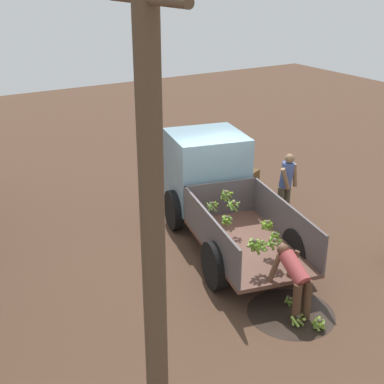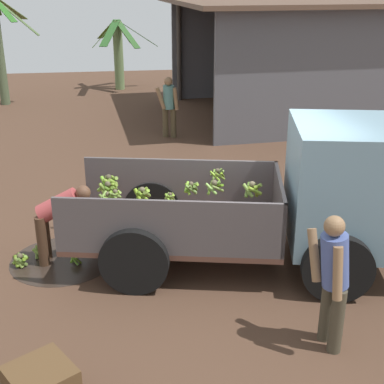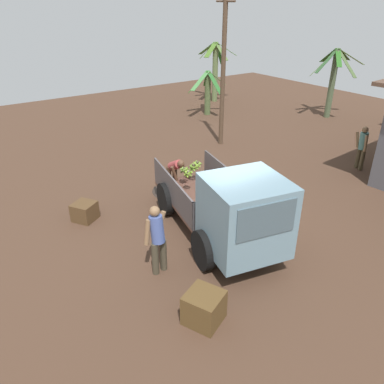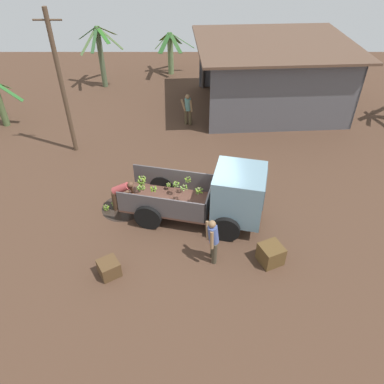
# 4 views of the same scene
# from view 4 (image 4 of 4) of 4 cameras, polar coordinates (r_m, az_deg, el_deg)

# --- Properties ---
(ground) EXTENTS (36.00, 36.00, 0.00)m
(ground) POSITION_cam_4_polar(r_m,az_deg,el_deg) (13.56, 1.05, -3.29)
(ground) COLOR #4A3224
(mud_patch_0) EXTENTS (1.57, 1.57, 0.01)m
(mud_patch_0) POSITION_cam_4_polar(r_m,az_deg,el_deg) (14.03, -10.44, -2.35)
(mud_patch_0) COLOR #2D221C
(mud_patch_0) RESTS_ON ground
(cargo_truck) EXTENTS (5.04, 2.73, 2.16)m
(cargo_truck) POSITION_cam_4_polar(r_m,az_deg,el_deg) (12.58, 4.90, -0.54)
(cargo_truck) COLOR brown
(cargo_truck) RESTS_ON ground
(warehouse_shed) EXTENTS (8.23, 7.13, 3.39)m
(warehouse_shed) POSITION_cam_4_polar(r_m,az_deg,el_deg) (20.70, 13.55, 18.88)
(warehouse_shed) COLOR #545359
(warehouse_shed) RESTS_ON ground
(utility_pole) EXTENTS (1.07, 0.18, 5.96)m
(utility_pole) POSITION_cam_4_polar(r_m,az_deg,el_deg) (16.53, -19.22, 15.12)
(utility_pole) COLOR brown
(utility_pole) RESTS_ON ground
(banana_palm_1) EXTENTS (2.59, 2.57, 3.44)m
(banana_palm_1) POSITION_cam_4_polar(r_m,az_deg,el_deg) (23.46, -13.72, 19.64)
(banana_palm_1) COLOR #4D5B3E
(banana_palm_1) RESTS_ON ground
(banana_palm_4) EXTENTS (2.46, 2.61, 2.55)m
(banana_palm_4) POSITION_cam_4_polar(r_m,az_deg,el_deg) (25.03, -3.29, 20.48)
(banana_palm_4) COLOR #68824F
(banana_palm_4) RESTS_ON ground
(person_foreground_visitor) EXTENTS (0.44, 0.66, 1.65)m
(person_foreground_visitor) POSITION_cam_4_polar(r_m,az_deg,el_deg) (11.35, 3.22, -7.18)
(person_foreground_visitor) COLOR #433C2C
(person_foreground_visitor) RESTS_ON ground
(person_worker_loading) EXTENTS (0.83, 0.68, 1.21)m
(person_worker_loading) POSITION_cam_4_polar(r_m,az_deg,el_deg) (13.55, -10.79, -0.05)
(person_worker_loading) COLOR #442D1E
(person_worker_loading) RESTS_ON ground
(person_bystander_near_shed) EXTENTS (0.63, 0.40, 1.60)m
(person_bystander_near_shed) POSITION_cam_4_polar(r_m,az_deg,el_deg) (18.75, -0.65, 12.68)
(person_bystander_near_shed) COLOR #4D412A
(person_bystander_near_shed) RESTS_ON ground
(banana_bunch_on_ground_0) EXTENTS (0.20, 0.19, 0.17)m
(banana_bunch_on_ground_0) POSITION_cam_4_polar(r_m,az_deg,el_deg) (13.82, -9.70, -2.46)
(banana_bunch_on_ground_0) COLOR brown
(banana_bunch_on_ground_0) RESTS_ON ground
(banana_bunch_on_ground_1) EXTENTS (0.25, 0.24, 0.22)m
(banana_bunch_on_ground_1) POSITION_cam_4_polar(r_m,az_deg,el_deg) (14.00, -12.94, -2.27)
(banana_bunch_on_ground_1) COLOR brown
(banana_bunch_on_ground_1) RESTS_ON ground
(banana_bunch_on_ground_2) EXTENTS (0.26, 0.27, 0.22)m
(banana_bunch_on_ground_2) POSITION_cam_4_polar(r_m,az_deg,el_deg) (14.11, -11.72, -1.63)
(banana_bunch_on_ground_2) COLOR #433C2B
(banana_bunch_on_ground_2) RESTS_ON ground
(wooden_crate_0) EXTENTS (0.80, 0.80, 0.51)m
(wooden_crate_0) POSITION_cam_4_polar(r_m,az_deg,el_deg) (11.71, -12.53, -11.26)
(wooden_crate_0) COLOR #513820
(wooden_crate_0) RESTS_ON ground
(wooden_crate_1) EXTENTS (0.88, 0.88, 0.64)m
(wooden_crate_1) POSITION_cam_4_polar(r_m,az_deg,el_deg) (11.98, 11.91, -9.23)
(wooden_crate_1) COLOR brown
(wooden_crate_1) RESTS_ON ground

